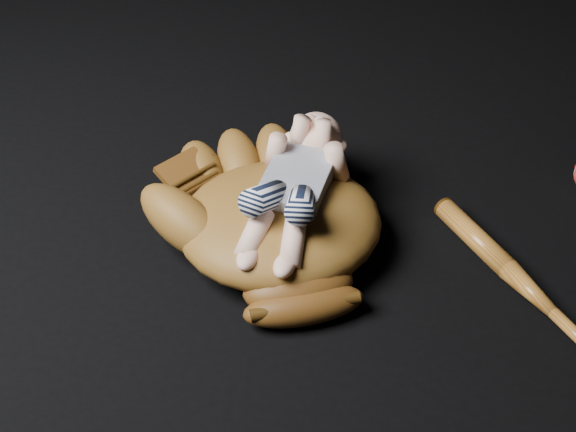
{
  "coord_description": "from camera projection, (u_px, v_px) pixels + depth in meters",
  "views": [
    {
      "loc": [
        -0.04,
        -1.09,
        0.93
      ],
      "look_at": [
        -0.12,
        -0.09,
        0.08
      ],
      "focal_mm": 50.0,
      "sensor_mm": 36.0,
      "label": 1
    }
  ],
  "objects": [
    {
      "name": "newborn_baby",
      "position": [
        292.0,
        186.0,
        1.3
      ],
      "size": [
        0.24,
        0.39,
        0.15
      ],
      "primitive_type": null,
      "rotation": [
        0.0,
        0.0,
        -0.2
      ],
      "color": "beige",
      "rests_on": "baseball_glove"
    },
    {
      "name": "baseball_glove",
      "position": [
        280.0,
        215.0,
        1.33
      ],
      "size": [
        0.56,
        0.6,
        0.15
      ],
      "primitive_type": null,
      "rotation": [
        0.0,
        0.0,
        0.32
      ],
      "color": "brown",
      "rests_on": "ground"
    },
    {
      "name": "baseball_bat",
      "position": [
        517.0,
        278.0,
        1.3
      ],
      "size": [
        0.25,
        0.36,
        0.04
      ],
      "primitive_type": null,
      "rotation": [
        0.0,
        0.0,
        0.56
      ],
      "color": "#9D5C1E",
      "rests_on": "ground"
    }
  ]
}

